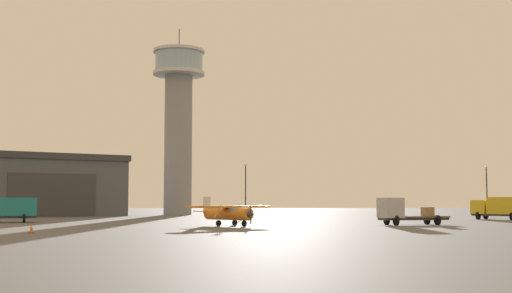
{
  "coord_description": "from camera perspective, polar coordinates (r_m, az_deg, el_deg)",
  "views": [
    {
      "loc": [
        -4.49,
        -51.03,
        2.35
      ],
      "look_at": [
        -0.16,
        25.5,
        8.72
      ],
      "focal_mm": 46.76,
      "sensor_mm": 36.0,
      "label": 1
    }
  ],
  "objects": [
    {
      "name": "ground_plane",
      "position": [
        51.28,
        1.81,
        -7.38
      ],
      "size": [
        400.0,
        400.0,
        0.0
      ],
      "primitive_type": "plane",
      "color": "#545456"
    },
    {
      "name": "control_tower",
      "position": [
        122.0,
        -6.66,
        2.73
      ],
      "size": [
        9.41,
        9.41,
        34.06
      ],
      "color": "gray",
      "rests_on": "ground_plane"
    },
    {
      "name": "hangar",
      "position": [
        119.08,
        -18.38,
        -3.22
      ],
      "size": [
        33.23,
        32.16,
        10.02
      ],
      "rotation": [
        0.0,
        0.0,
        -1.06
      ],
      "color": "#4C5159",
      "rests_on": "ground_plane"
    },
    {
      "name": "airplane_orange",
      "position": [
        65.55,
        -2.46,
        -5.64
      ],
      "size": [
        8.23,
        7.63,
        2.86
      ],
      "rotation": [
        0.0,
        0.0,
        5.42
      ],
      "color": "orange",
      "rests_on": "ground_plane"
    },
    {
      "name": "truck_box_yellow",
      "position": [
        93.15,
        20.21,
        -4.88
      ],
      "size": [
        6.38,
        6.96,
        2.96
      ],
      "rotation": [
        0.0,
        0.0,
        2.27
      ],
      "color": "#38383D",
      "rests_on": "ground_plane"
    },
    {
      "name": "truck_box_teal",
      "position": [
        81.26,
        -20.56,
        -4.97
      ],
      "size": [
        7.19,
        4.36,
        2.81
      ],
      "rotation": [
        0.0,
        0.0,
        3.41
      ],
      "color": "#38383D",
      "rests_on": "ground_plane"
    },
    {
      "name": "truck_flatbed_silver",
      "position": [
        69.41,
        12.38,
        -5.49
      ],
      "size": [
        7.37,
        4.02,
        2.76
      ],
      "rotation": [
        0.0,
        0.0,
        3.34
      ],
      "color": "#38383D",
      "rests_on": "ground_plane"
    },
    {
      "name": "light_post_west",
      "position": [
        99.36,
        -0.9,
        -3.31
      ],
      "size": [
        0.44,
        0.44,
        8.05
      ],
      "color": "#38383D",
      "rests_on": "ground_plane"
    },
    {
      "name": "light_post_east",
      "position": [
        105.44,
        19.13,
        -3.23
      ],
      "size": [
        0.44,
        0.44,
        7.73
      ],
      "color": "#38383D",
      "rests_on": "ground_plane"
    },
    {
      "name": "traffic_cone_near_right",
      "position": [
        53.27,
        -18.66,
        -6.65
      ],
      "size": [
        0.36,
        0.36,
        0.72
      ],
      "color": "black",
      "rests_on": "ground_plane"
    }
  ]
}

